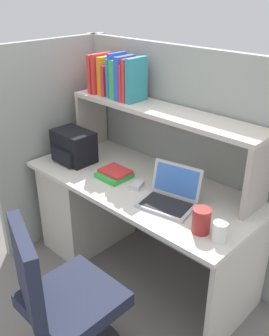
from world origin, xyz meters
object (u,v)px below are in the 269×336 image
at_px(computer_mouse, 137,185).
at_px(office_chair, 64,312).
at_px(laptop, 170,196).
at_px(backpack, 73,147).
at_px(snack_canister, 201,221).
at_px(paper_cup, 220,231).

relative_size(computer_mouse, office_chair, 0.11).
relative_size(laptop, office_chair, 0.38).
distance_m(backpack, computer_mouse, 0.62).
bearing_deg(snack_canister, office_chair, -118.39).
xyz_separation_m(laptop, office_chair, (-0.06, -0.76, -0.39)).
bearing_deg(backpack, laptop, 1.56).
bearing_deg(backpack, computer_mouse, 2.80).
height_order(backpack, paper_cup, backpack).
xyz_separation_m(laptop, backpack, (-0.88, -0.02, 0.06)).
xyz_separation_m(paper_cup, snack_canister, (-0.11, -0.01, 0.02)).
bearing_deg(paper_cup, office_chair, -124.97).
bearing_deg(snack_canister, computer_mouse, 168.52).
relative_size(backpack, paper_cup, 2.92).
bearing_deg(laptop, backpack, -178.44).
distance_m(laptop, snack_canister, 0.31).
xyz_separation_m(computer_mouse, snack_canister, (0.56, -0.11, 0.05)).
distance_m(laptop, office_chair, 0.86).
height_order(computer_mouse, snack_canister, snack_canister).
bearing_deg(office_chair, computer_mouse, -54.64).
distance_m(snack_canister, office_chair, 0.84).
relative_size(laptop, snack_canister, 2.60).
distance_m(computer_mouse, snack_canister, 0.58).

